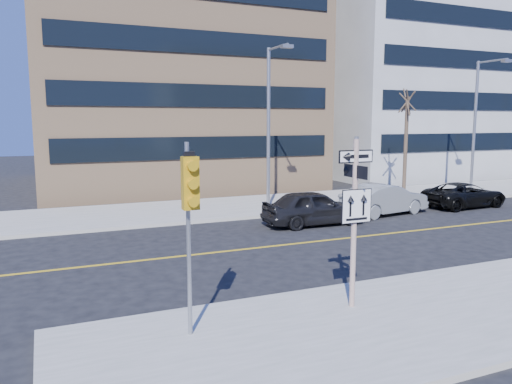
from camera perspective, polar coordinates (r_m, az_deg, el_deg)
name	(u,v)px	position (r m, az deg, el deg)	size (l,w,h in m)	color
ground	(302,282)	(14.56, 5.25, -10.15)	(120.00, 120.00, 0.00)	black
far_sidewalk	(458,191)	(34.78, 22.11, 0.13)	(66.00, 6.00, 0.15)	gray
road_centerline	(493,222)	(25.08, 25.42, -3.13)	(40.00, 0.14, 0.01)	gold
sign_pole	(355,213)	(11.88, 11.21, -2.33)	(0.92, 0.92, 4.06)	white
traffic_signal	(190,199)	(9.95, -7.55, -0.80)	(0.32, 0.45, 4.00)	gray
parked_car_a	(314,208)	(22.09, 6.60, -1.78)	(4.57, 1.84, 1.56)	black
parked_car_b	(384,199)	(25.17, 14.45, -0.80)	(4.64, 1.62, 1.53)	gray
parked_car_c	(464,195)	(28.78, 22.72, -0.30)	(4.71, 2.17, 1.31)	black
streetlight_a	(271,117)	(25.24, 1.67, 8.57)	(0.55, 2.25, 8.00)	gray
streetlight_b	(478,118)	(33.64, 24.05, 7.77)	(0.55, 2.25, 8.00)	gray
street_tree_west	(407,104)	(30.59, 16.92, 9.60)	(1.80, 1.80, 6.35)	#382C21
building_brick	(164,60)	(38.38, -10.47, 14.65)	(18.00, 18.00, 18.00)	tan
building_grey_mid	(411,88)	(47.47, 17.31, 11.33)	(20.00, 16.00, 15.00)	#999B9E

